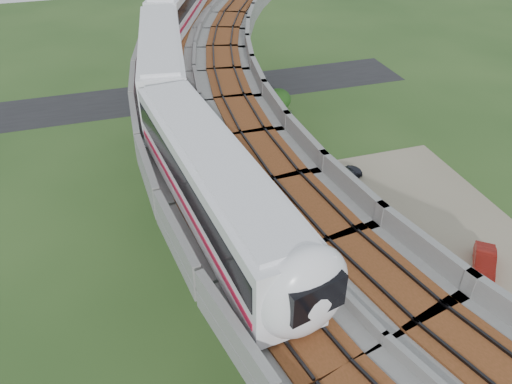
# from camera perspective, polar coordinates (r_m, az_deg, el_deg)

# --- Properties ---
(ground) EXTENTS (160.00, 160.00, 0.00)m
(ground) POSITION_cam_1_polar(r_m,az_deg,el_deg) (34.88, -3.76, -8.95)
(ground) COLOR #2C4C1E
(ground) RESTS_ON ground
(dirt_lot) EXTENTS (18.00, 26.00, 0.04)m
(dirt_lot) POSITION_cam_1_polar(r_m,az_deg,el_deg) (38.30, 17.89, -6.14)
(dirt_lot) COLOR gray
(dirt_lot) RESTS_ON ground
(asphalt_road) EXTENTS (60.00, 8.00, 0.03)m
(asphalt_road) POSITION_cam_1_polar(r_m,az_deg,el_deg) (59.91, -11.00, 10.60)
(asphalt_road) COLOR #232326
(asphalt_road) RESTS_ON ground
(viaduct) EXTENTS (19.58, 73.98, 11.40)m
(viaduct) POSITION_cam_1_polar(r_m,az_deg,el_deg) (30.27, 2.67, 5.02)
(viaduct) COLOR #99968E
(viaduct) RESTS_ON ground
(metro_train) EXTENTS (19.52, 59.41, 3.64)m
(metro_train) POSITION_cam_1_polar(r_m,az_deg,el_deg) (41.61, -6.64, 18.24)
(metro_train) COLOR white
(metro_train) RESTS_ON ground
(fence) EXTENTS (3.87, 38.73, 1.50)m
(fence) POSITION_cam_1_polar(r_m,az_deg,el_deg) (37.15, 10.97, -4.84)
(fence) COLOR #2D382D
(fence) RESTS_ON ground
(tree_0) EXTENTS (2.71, 2.71, 2.91)m
(tree_0) POSITION_cam_1_polar(r_m,az_deg,el_deg) (54.10, 2.55, 10.51)
(tree_0) COLOR #382314
(tree_0) RESTS_ON ground
(tree_1) EXTENTS (1.85, 1.85, 2.74)m
(tree_1) POSITION_cam_1_polar(r_m,az_deg,el_deg) (44.62, 1.72, 5.13)
(tree_1) COLOR #382314
(tree_1) RESTS_ON ground
(tree_2) EXTENTS (3.00, 3.00, 3.31)m
(tree_2) POSITION_cam_1_polar(r_m,az_deg,el_deg) (37.53, 5.82, -1.33)
(tree_2) COLOR #382314
(tree_2) RESTS_ON ground
(tree_3) EXTENTS (2.44, 2.44, 3.11)m
(tree_3) POSITION_cam_1_polar(r_m,az_deg,el_deg) (30.58, 11.68, -12.23)
(tree_3) COLOR #382314
(tree_3) RESTS_ON ground
(tree_4) EXTENTS (2.47, 2.47, 3.41)m
(tree_4) POSITION_cam_1_polar(r_m,az_deg,el_deg) (28.02, 21.59, -19.73)
(tree_4) COLOR #382314
(tree_4) RESTS_ON ground
(car_white) EXTENTS (2.67, 3.91, 1.24)m
(car_white) POSITION_cam_1_polar(r_m,az_deg,el_deg) (34.47, 23.34, -11.71)
(car_white) COLOR silver
(car_white) RESTS_ON dirt_lot
(car_red) EXTENTS (3.43, 3.85, 1.27)m
(car_red) POSITION_cam_1_polar(r_m,az_deg,el_deg) (37.83, 24.65, -7.29)
(car_red) COLOR #B11910
(car_red) RESTS_ON dirt_lot
(car_dark) EXTENTS (4.14, 2.64, 1.12)m
(car_dark) POSITION_cam_1_polar(r_m,az_deg,el_deg) (44.04, 9.95, 2.07)
(car_dark) COLOR black
(car_dark) RESTS_ON dirt_lot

